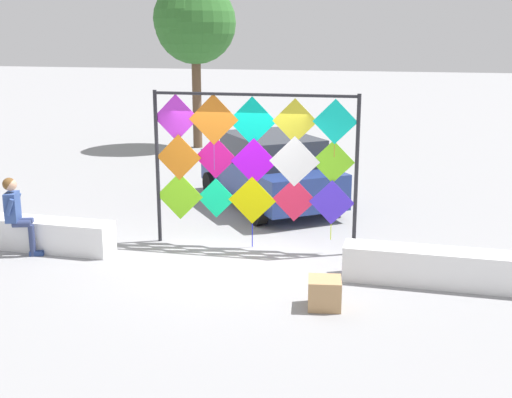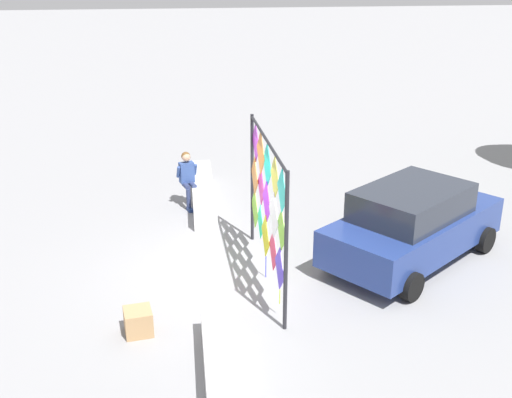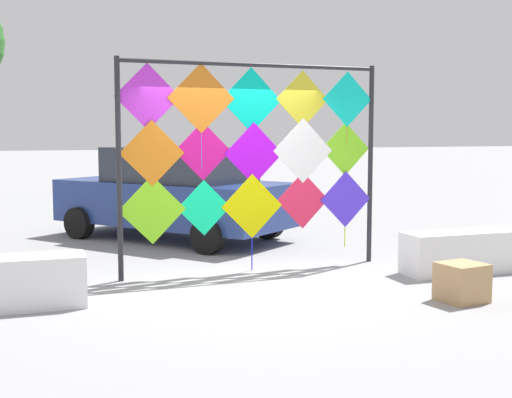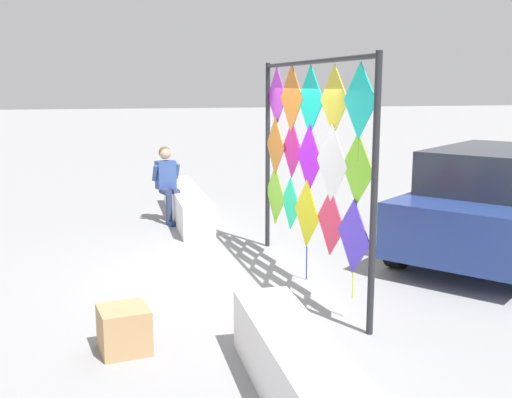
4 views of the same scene
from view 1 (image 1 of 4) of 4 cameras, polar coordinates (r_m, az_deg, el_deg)
The scene contains 8 objects.
ground at distance 11.55m, azimuth -2.55°, elevation -5.28°, with size 120.00×120.00×0.00m, color gray.
plaza_ledge_left at distance 12.83m, azimuth -19.81°, elevation -2.79°, with size 3.57×0.54×0.57m, color white.
plaza_ledge_right at distance 10.74m, azimuth 17.24°, elevation -5.87°, with size 3.57×0.54×0.57m, color white.
kite_display_rack at distance 11.75m, azimuth -0.34°, elevation 3.79°, with size 3.76×0.22×2.87m.
seated_vendor at distance 12.29m, azimuth -20.14°, elevation -0.94°, with size 0.66×0.55×1.42m.
parked_car at distance 14.96m, azimuth 1.18°, elevation 2.59°, with size 4.05×4.45×1.64m.
cardboard_box_large at distance 9.58m, azimuth 6.01°, elevation -8.18°, with size 0.47×0.46×0.44m, color tan.
tree_far_right at distance 22.61m, azimuth -5.53°, elevation 15.03°, with size 2.73×2.73×5.57m.
Camera 1 is at (3.19, -10.41, 3.87)m, focal length 45.76 mm.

